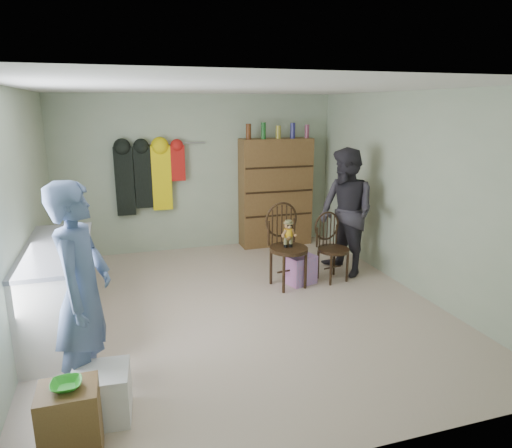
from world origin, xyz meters
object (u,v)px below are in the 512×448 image
object	(u,v)px
chair_far	(331,244)
dresser	(276,192)
counter	(60,289)
chair_front	(286,241)

from	to	relation	value
chair_far	dresser	xyz separation A→B (m)	(-0.17, 1.78, 0.41)
counter	dresser	bearing A→B (deg)	35.69
chair_front	dresser	size ratio (longest dim) A/B	0.54
counter	dresser	world-z (taller)	dresser
chair_far	counter	bearing A→B (deg)	177.50
counter	chair_front	bearing A→B (deg)	10.39
counter	chair_front	size ratio (longest dim) A/B	1.69
chair_front	chair_far	world-z (taller)	chair_front
chair_far	chair_front	bearing A→B (deg)	170.64
counter	chair_far	bearing A→B (deg)	8.75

